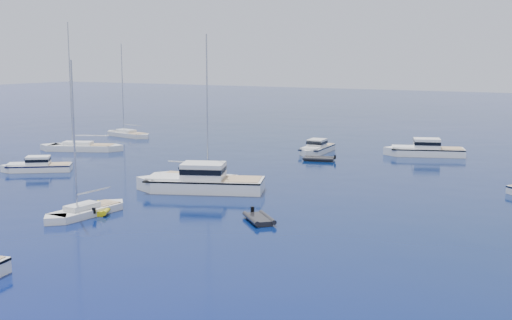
{
  "coord_description": "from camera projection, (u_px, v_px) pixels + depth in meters",
  "views": [
    {
      "loc": [
        31.68,
        -30.49,
        12.17
      ],
      "look_at": [
        0.19,
        24.78,
        2.2
      ],
      "focal_mm": 47.11,
      "sensor_mm": 36.0,
      "label": 1
    }
  ],
  "objects": [
    {
      "name": "sailboat_far_l",
      "position": [
        128.0,
        137.0,
        101.19
      ],
      "size": [
        10.08,
        4.47,
        14.36
      ],
      "primitive_type": null,
      "rotation": [
        0.0,
        0.0,
        1.37
      ],
      "color": "silver",
      "rests_on": "ground"
    },
    {
      "name": "motor_cruiser_left",
      "position": [
        37.0,
        171.0,
        71.03
      ],
      "size": [
        7.69,
        6.61,
        2.05
      ],
      "primitive_type": null,
      "rotation": [
        0.0,
        0.0,
        2.21
      ],
      "color": "white",
      "rests_on": "ground"
    },
    {
      "name": "sailboat_fore",
      "position": [
        86.0,
        215.0,
        51.52
      ],
      "size": [
        2.61,
        8.45,
        12.27
      ],
      "primitive_type": null,
      "rotation": [
        0.0,
        0.0,
        3.09
      ],
      "color": "silver",
      "rests_on": "ground"
    },
    {
      "name": "motor_cruiser_centre",
      "position": [
        201.0,
        191.0,
        60.71
      ],
      "size": [
        13.03,
        8.34,
        3.29
      ],
      "primitive_type": null,
      "rotation": [
        0.0,
        0.0,
        1.96
      ],
      "color": "white",
      "rests_on": "ground"
    },
    {
      "name": "motor_cruiser_horizon",
      "position": [
        316.0,
        153.0,
        84.43
      ],
      "size": [
        3.3,
        8.55,
        2.19
      ],
      "primitive_type": null,
      "rotation": [
        0.0,
        0.0,
        3.23
      ],
      "color": "silver",
      "rests_on": "ground"
    },
    {
      "name": "motor_cruiser_distant",
      "position": [
        425.0,
        156.0,
        81.99
      ],
      "size": [
        10.8,
        6.61,
        2.72
      ],
      "primitive_type": null,
      "rotation": [
        0.0,
        0.0,
        1.93
      ],
      "color": "white",
      "rests_on": "ground"
    },
    {
      "name": "tender_grey_far",
      "position": [
        319.0,
        161.0,
        78.08
      ],
      "size": [
        4.17,
        2.93,
        0.95
      ],
      "primitive_type": null,
      "rotation": [
        0.0,
        0.0,
        1.82
      ],
      "color": "black",
      "rests_on": "ground"
    },
    {
      "name": "sailboat_centre",
      "position": [
        198.0,
        182.0,
        65.2
      ],
      "size": [
        10.29,
        4.53,
        14.66
      ],
      "primitive_type": null,
      "rotation": [
        0.0,
        0.0,
        4.91
      ],
      "color": "silver",
      "rests_on": "ground"
    },
    {
      "name": "tender_grey_near",
      "position": [
        259.0,
        222.0,
        49.51
      ],
      "size": [
        3.93,
        3.89,
        0.95
      ],
      "primitive_type": null,
      "rotation": [
        0.0,
        0.0,
        3.94
      ],
      "color": "black",
      "rests_on": "ground"
    },
    {
      "name": "ground",
      "position": [
        65.0,
        244.0,
        43.55
      ],
      "size": [
        400.0,
        400.0,
        0.0
      ],
      "primitive_type": "plane",
      "color": "#091358",
      "rests_on": "ground"
    },
    {
      "name": "sailboat_mid_l",
      "position": [
        82.0,
        150.0,
        86.46
      ],
      "size": [
        11.67,
        7.52,
        16.87
      ],
      "primitive_type": null,
      "rotation": [
        0.0,
        0.0,
        2.0
      ],
      "color": "white",
      "rests_on": "ground"
    },
    {
      "name": "tender_yellow",
      "position": [
        101.0,
        211.0,
        52.83
      ],
      "size": [
        3.8,
        4.58,
        0.95
      ],
      "primitive_type": null,
      "rotation": [
        0.0,
        0.0,
        0.48
      ],
      "color": "#CFC10C",
      "rests_on": "ground"
    }
  ]
}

